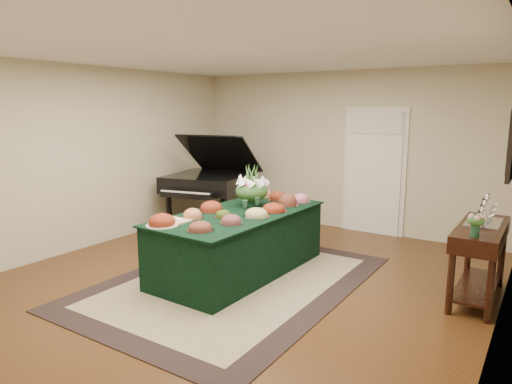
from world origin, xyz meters
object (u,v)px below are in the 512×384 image
Objects in this scene: buffet_table at (239,242)px; grand_piano at (210,181)px; mahogany_sideboard at (480,243)px; floral_centerpiece at (252,187)px.

buffet_table is 1.37× the size of grand_piano.
grand_piano reaches higher than mahogany_sideboard.
floral_centerpiece is 2.18m from grand_piano.
floral_centerpiece is 0.25× the size of grand_piano.
grand_piano reaches higher than buffet_table.
mahogany_sideboard is at bearing 7.17° from floral_centerpiece.
mahogany_sideboard is (4.49, -0.94, -0.16)m from grand_piano.
floral_centerpiece is 0.34× the size of mahogany_sideboard.
floral_centerpiece reaches higher than buffet_table.
buffet_table is 2.78m from mahogany_sideboard.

